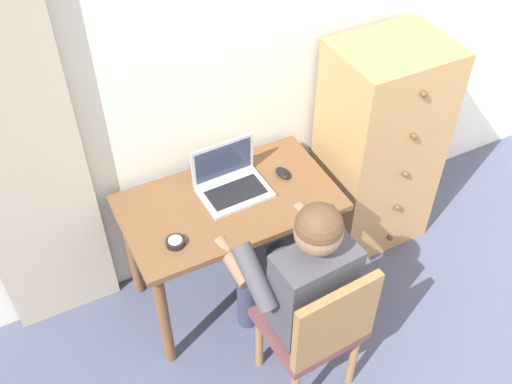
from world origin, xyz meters
The scene contains 9 objects.
wall_back centered at (0.00, 2.20, 1.25)m, with size 4.80×0.05×2.50m, color silver.
curtain_panel centered at (-1.38, 2.13, 1.11)m, with size 0.55×0.03×2.22m, color #BCAD99.
desk centered at (-0.52, 1.82, 0.61)m, with size 1.07×0.61×0.73m.
dresser centered at (0.46, 1.90, 0.65)m, with size 0.59×0.50×1.29m.
chair centered at (-0.41, 1.12, 0.50)m, with size 0.45×0.43×0.88m.
person_seated centered at (-0.42, 1.30, 0.68)m, with size 0.55×0.60×1.20m.
laptop centered at (-0.47, 1.90, 0.78)m, with size 0.35×0.26×0.24m.
computer_mouse centered at (-0.19, 1.86, 0.75)m, with size 0.06×0.10×0.03m, color black.
desk_clock centered at (-0.86, 1.67, 0.75)m, with size 0.09×0.09×0.03m.
Camera 1 is at (-1.35, -0.13, 2.83)m, focal length 42.16 mm.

